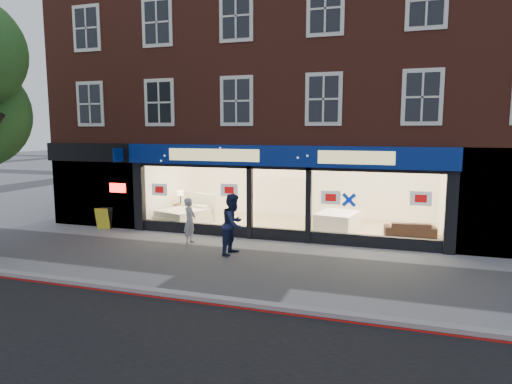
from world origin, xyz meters
The scene contains 12 objects.
ground centered at (0.00, 0.00, 0.00)m, with size 120.00×120.00×0.00m, color gray.
kerb_line centered at (0.00, -3.10, 0.01)m, with size 60.00×0.10×0.01m, color #8C0A07.
kerb_stone centered at (0.00, -2.90, 0.06)m, with size 60.00×0.25×0.12m, color gray.
showroom_floor centered at (0.00, 5.25, 0.05)m, with size 11.00×4.50×0.10m, color tan.
building centered at (-0.02, 6.93, 6.67)m, with size 19.00×8.26×10.30m.
display_bed centered at (-4.26, 4.39, 0.41)m, with size 2.16×2.39×1.11m.
bedside_table centered at (-5.10, 5.60, 0.38)m, with size 0.45×0.45×0.55m, color brown.
mattress_stack centered at (1.77, 4.91, 0.43)m, with size 1.58×1.88×0.66m.
sofa centered at (4.35, 4.69, 0.35)m, with size 1.74×0.68×0.51m, color black.
a_board centered at (-6.90, 2.70, 0.42)m, with size 0.55×0.35×0.84m, color yellow.
pedestrian_grey centered at (-2.72, 1.69, 0.78)m, with size 0.57×0.37×1.55m, color #A4A7AB.
pedestrian_blue centered at (-0.86, 0.95, 0.94)m, with size 0.91×0.71×1.88m, color #171F41.
Camera 1 is at (4.10, -11.92, 3.83)m, focal length 32.00 mm.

